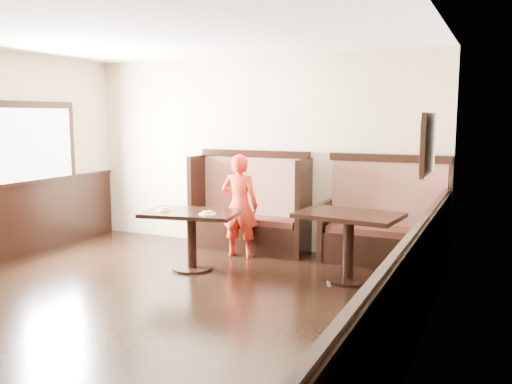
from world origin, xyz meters
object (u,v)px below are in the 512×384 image
Objects in this scene: booth_main at (251,214)px; table_neighbor at (349,230)px; table_main at (192,225)px; booth_neighbor at (385,228)px; child at (240,206)px.

booth_main reaches higher than table_neighbor.
table_main is at bearing -162.15° from table_neighbor.
booth_neighbor is (1.95, -0.00, -0.05)m from booth_main.
table_main is 0.90× the size of child.
table_neighbor is at bearing -28.15° from booth_main.
table_neighbor is 0.88× the size of child.
booth_main is at bearing 179.95° from booth_neighbor.
booth_main reaches higher than table_main.
booth_neighbor is 0.95m from table_neighbor.
booth_main is 1.94m from table_neighbor.
booth_neighbor is 2.53m from table_main.
table_main is 1.97m from table_neighbor.
booth_neighbor is 1.28× the size of table_main.
child is (-1.66, 0.47, 0.11)m from table_neighbor.
booth_main is 0.49m from child.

